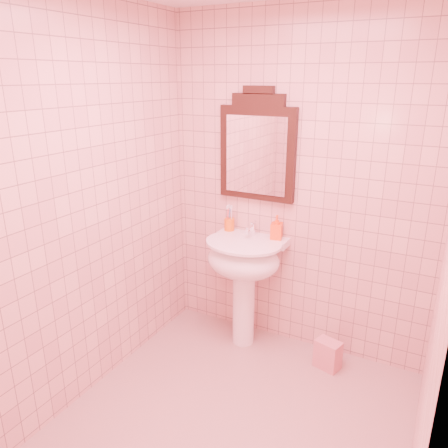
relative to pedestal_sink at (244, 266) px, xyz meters
The scene contains 8 objects.
floor 1.14m from the pedestal_sink, 70.04° to the right, with size 2.20×2.20×0.00m, color tan.
back_wall 0.71m from the pedestal_sink, 35.87° to the left, with size 2.00×0.02×2.50m, color #E2A99E.
pedestal_sink is the anchor object (origin of this frame).
faucet 0.29m from the pedestal_sink, 90.00° to the left, with size 0.04×0.16×0.11m.
mirror 0.88m from the pedestal_sink, 90.00° to the left, with size 0.59×0.06×0.82m.
toothbrush_cup 0.37m from the pedestal_sink, 141.38° to the left, with size 0.08×0.08×0.18m.
soap_dispenser 0.39m from the pedestal_sink, 41.05° to the left, with size 0.08×0.08×0.18m, color #F84C14.
towel 0.88m from the pedestal_sink, ahead, with size 0.18×0.12×0.22m, color pink.
Camera 1 is at (0.96, -1.87, 2.03)m, focal length 35.00 mm.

